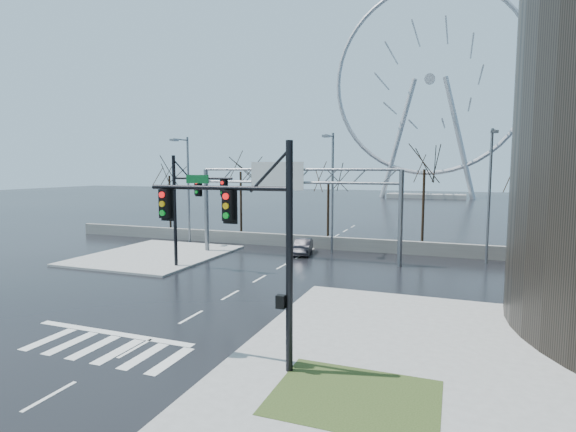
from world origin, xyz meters
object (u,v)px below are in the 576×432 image
at_px(car, 303,246).
at_px(signal_mast_far, 188,201).
at_px(signal_mast_near, 252,233).
at_px(ferris_wheel, 430,87).
at_px(sign_gantry, 291,193).

bearing_deg(car, signal_mast_far, -137.06).
height_order(signal_mast_far, car, signal_mast_far).
bearing_deg(car, signal_mast_near, -87.38).
relative_size(signal_mast_near, ferris_wheel, 0.16).
bearing_deg(signal_mast_far, ferris_wheel, 82.80).
relative_size(ferris_wheel, car, 13.36).
xyz_separation_m(signal_mast_near, signal_mast_far, (-11.01, 13.00, -0.04)).
bearing_deg(ferris_wheel, sign_gantry, -93.84).
bearing_deg(sign_gantry, signal_mast_near, -73.81).
xyz_separation_m(signal_mast_near, ferris_wheel, (-0.14, 99.04, 21.26)).
xyz_separation_m(ferris_wheel, car, (-5.08, -78.00, -25.51)).
height_order(sign_gantry, car, sign_gantry).
bearing_deg(signal_mast_far, signal_mast_near, -49.74).
relative_size(signal_mast_near, signal_mast_far, 1.00).
relative_size(signal_mast_near, car, 2.10).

